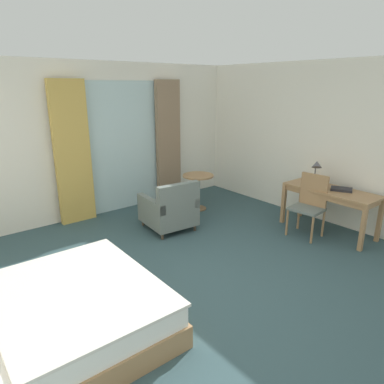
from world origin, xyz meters
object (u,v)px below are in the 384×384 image
at_px(writing_desk, 331,195).
at_px(closed_book, 341,189).
at_px(desk_chair, 310,202).
at_px(armchair_by_window, 170,210).
at_px(round_cafe_table, 198,184).
at_px(desk_lamp, 316,168).
at_px(bed, 30,328).

height_order(writing_desk, closed_book, closed_book).
distance_m(desk_chair, armchair_by_window, 2.23).
relative_size(closed_book, round_cafe_table, 0.46).
height_order(desk_chair, armchair_by_window, desk_chair).
height_order(desk_chair, closed_book, desk_chair).
bearing_deg(closed_book, desk_chair, 121.41).
relative_size(writing_desk, desk_lamp, 3.14).
relative_size(desk_lamp, round_cafe_table, 0.68).
relative_size(writing_desk, closed_book, 4.64).
height_order(desk_lamp, round_cafe_table, desk_lamp).
bearing_deg(desk_lamp, bed, -179.23).
relative_size(bed, armchair_by_window, 2.62).
bearing_deg(bed, closed_book, -4.27).
xyz_separation_m(closed_book, round_cafe_table, (-1.02, 2.28, -0.24)).
distance_m(bed, armchair_by_window, 2.98).
distance_m(closed_book, armchair_by_window, 2.75).
bearing_deg(writing_desk, desk_chair, 158.85).
height_order(desk_chair, desk_lamp, desk_lamp).
xyz_separation_m(desk_chair, round_cafe_table, (-0.60, 2.01, -0.05)).
relative_size(bed, writing_desk, 1.55).
bearing_deg(closed_book, armchair_by_window, 111.45).
bearing_deg(closed_book, desk_lamp, 79.60).
bearing_deg(desk_chair, bed, 178.98).
bearing_deg(bed, desk_chair, -1.02).
xyz_separation_m(bed, writing_desk, (4.53, -0.21, 0.38)).
distance_m(closed_book, round_cafe_table, 2.51).
relative_size(bed, desk_chair, 2.31).
height_order(desk_chair, round_cafe_table, desk_chair).
distance_m(bed, round_cafe_table, 4.07).
height_order(armchair_by_window, round_cafe_table, armchair_by_window).
relative_size(desk_chair, desk_lamp, 2.11).
bearing_deg(desk_chair, round_cafe_table, 106.62).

